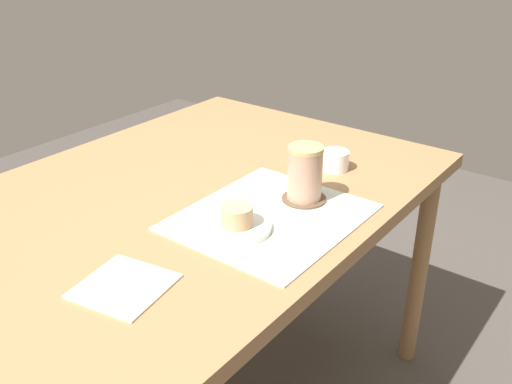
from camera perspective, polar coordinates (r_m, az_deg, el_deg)
The scene contains 8 objects.
dining_table at distance 1.37m, azimuth -8.06°, elevation -3.00°, with size 1.34×0.89×0.70m.
placemat at distance 1.24m, azimuth 1.48°, elevation -2.49°, with size 0.39×0.34×0.00m, color silver.
pastry_plate at distance 1.18m, azimuth -1.91°, elevation -3.54°, with size 0.14×0.14×0.01m, color silver.
pastry at distance 1.17m, azimuth -1.93°, elevation -2.37°, with size 0.07×0.07×0.04m, color tan.
coffee_coaster at distance 1.31m, azimuth 4.81°, elevation -0.66°, with size 0.10×0.10×0.01m, color brown.
coffee_mug at distance 1.28m, azimuth 4.97°, elevation 1.98°, with size 0.11×0.08×0.13m.
paper_napkin at distance 1.05m, azimuth -13.05°, elevation -9.15°, with size 0.15×0.15×0.00m, color silver.
sugar_bowl at distance 1.47m, azimuth 7.91°, elevation 3.16°, with size 0.07×0.07×0.05m, color white.
Camera 1 is at (-0.82, -0.87, 1.30)m, focal length 40.00 mm.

